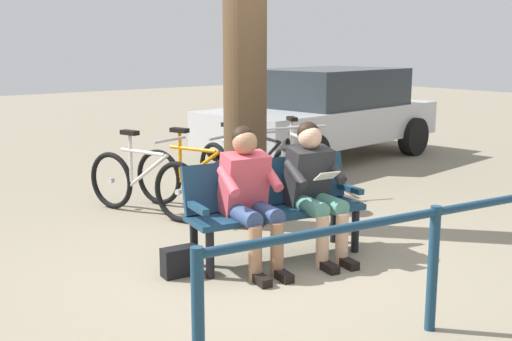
{
  "coord_description": "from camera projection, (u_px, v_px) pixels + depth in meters",
  "views": [
    {
      "loc": [
        3.29,
        3.98,
        1.88
      ],
      "look_at": [
        -0.24,
        -0.44,
        0.75
      ],
      "focal_mm": 44.98,
      "sensor_mm": 36.0,
      "label": 1
    }
  ],
  "objects": [
    {
      "name": "litter_bin",
      "position": [
        296.0,
        179.0,
        7.26
      ],
      "size": [
        0.36,
        0.36,
        0.73
      ],
      "color": "slate",
      "rests_on": "ground"
    },
    {
      "name": "person_reading",
      "position": [
        314.0,
        183.0,
        5.63
      ],
      "size": [
        0.54,
        0.81,
        1.2
      ],
      "rotation": [
        0.0,
        0.0,
        -0.19
      ],
      "color": "#262628",
      "rests_on": "ground"
    },
    {
      "name": "tree_trunk",
      "position": [
        245.0,
        46.0,
        6.42
      ],
      "size": [
        0.44,
        0.44,
        3.7
      ],
      "primitive_type": "cylinder",
      "color": "#4C3823",
      "rests_on": "ground"
    },
    {
      "name": "bicycle_silver",
      "position": [
        238.0,
        172.0,
        7.66
      ],
      "size": [
        0.48,
        1.68,
        0.94
      ],
      "rotation": [
        0.0,
        0.0,
        1.53
      ],
      "color": "black",
      "rests_on": "ground"
    },
    {
      "name": "railing_fence",
      "position": [
        434.0,
        243.0,
        4.16
      ],
      "size": [
        3.41,
        0.58,
        0.85
      ],
      "rotation": [
        0.0,
        0.0,
        -0.15
      ],
      "color": "navy",
      "rests_on": "ground"
    },
    {
      "name": "bicycle_blue",
      "position": [
        143.0,
        183.0,
        7.06
      ],
      "size": [
        0.62,
        1.63,
        0.94
      ],
      "rotation": [
        0.0,
        0.0,
        1.86
      ],
      "color": "black",
      "rests_on": "ground"
    },
    {
      "name": "bicycle_black",
      "position": [
        193.0,
        180.0,
        7.26
      ],
      "size": [
        0.67,
        1.61,
        0.94
      ],
      "rotation": [
        0.0,
        0.0,
        1.9
      ],
      "color": "black",
      "rests_on": "ground"
    },
    {
      "name": "parked_car",
      "position": [
        325.0,
        112.0,
        10.52
      ],
      "size": [
        4.39,
        2.41,
        1.47
      ],
      "rotation": [
        0.0,
        0.0,
        0.12
      ],
      "color": "silver",
      "rests_on": "ground"
    },
    {
      "name": "bench",
      "position": [
        273.0,
        201.0,
        5.66
      ],
      "size": [
        1.66,
        0.77,
        0.87
      ],
      "rotation": [
        0.0,
        0.0,
        -0.19
      ],
      "color": "navy",
      "rests_on": "ground"
    },
    {
      "name": "ground_plane",
      "position": [
        266.0,
        269.0,
        5.43
      ],
      "size": [
        40.0,
        40.0,
        0.0
      ],
      "primitive_type": "plane",
      "color": "gray"
    },
    {
      "name": "bicycle_orange",
      "position": [
        265.0,
        166.0,
        8.07
      ],
      "size": [
        0.51,
        1.66,
        0.94
      ],
      "rotation": [
        0.0,
        0.0,
        1.37
      ],
      "color": "black",
      "rests_on": "ground"
    },
    {
      "name": "bicycle_green",
      "position": [
        296.0,
        163.0,
        8.28
      ],
      "size": [
        0.75,
        1.56,
        0.94
      ],
      "rotation": [
        0.0,
        0.0,
        1.16
      ],
      "color": "black",
      "rests_on": "ground"
    },
    {
      "name": "handbag",
      "position": [
        180.0,
        261.0,
        5.25
      ],
      "size": [
        0.32,
        0.18,
        0.24
      ],
      "primitive_type": "cube",
      "rotation": [
        0.0,
        0.0,
        -0.13
      ],
      "color": "black",
      "rests_on": "ground"
    },
    {
      "name": "person_companion",
      "position": [
        249.0,
        191.0,
        5.34
      ],
      "size": [
        0.54,
        0.81,
        1.2
      ],
      "rotation": [
        0.0,
        0.0,
        -0.19
      ],
      "color": "#D84C59",
      "rests_on": "ground"
    }
  ]
}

